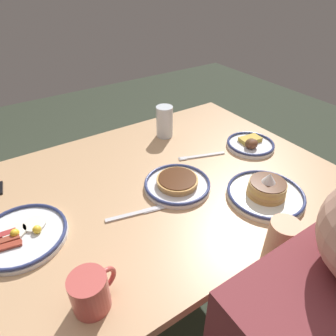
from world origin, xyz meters
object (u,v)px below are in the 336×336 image
plate_far_side (251,144)px  butter_knife (138,213)px  coffee_mug (91,292)px  fork_near (201,156)px  plate_near_main (22,235)px  plate_far_companion (266,192)px  plate_center_pancakes (177,184)px  drinking_glass (165,123)px

plate_far_side → butter_knife: 0.60m
coffee_mug → fork_near: bearing=-149.5°
plate_near_main → coffee_mug: size_ratio=2.13×
plate_near_main → plate_far_companion: bearing=160.2°
plate_center_pancakes → fork_near: 0.22m
plate_near_main → fork_near: (-0.70, -0.06, -0.01)m
plate_near_main → plate_center_pancakes: plate_center_pancakes is taller
butter_knife → plate_near_main: bearing=-16.0°
plate_near_main → butter_knife: size_ratio=1.21×
plate_near_main → fork_near: 0.70m
plate_near_main → drinking_glass: 0.73m
plate_near_main → plate_far_companion: 0.76m
plate_near_main → plate_far_companion: plate_far_companion is taller
plate_far_side → plate_center_pancakes: bearing=6.9°
plate_far_side → fork_near: 0.23m
plate_near_main → butter_knife: bearing=164.0°
plate_near_main → coffee_mug: bearing=107.4°
drinking_glass → fork_near: 0.24m
plate_near_main → plate_far_companion: size_ratio=0.98×
plate_near_main → plate_center_pancakes: (-0.50, 0.05, 0.00)m
plate_far_side → butter_knife: size_ratio=0.96×
plate_far_side → fork_near: bearing=-14.9°
plate_far_companion → plate_far_side: bearing=-127.6°
plate_far_companion → butter_knife: size_ratio=1.23×
fork_near → butter_knife: same height
plate_far_companion → butter_knife: 0.43m
plate_center_pancakes → plate_far_side: (-0.41, -0.05, 0.00)m
plate_near_main → plate_center_pancakes: bearing=174.0°
drinking_glass → plate_far_side: bearing=130.6°
butter_knife → plate_far_companion: bearing=157.2°
plate_near_main → drinking_glass: bearing=-156.9°
plate_far_companion → drinking_glass: bearing=-84.8°
plate_far_side → fork_near: size_ratio=1.05×
fork_near → butter_knife: bearing=21.8°
plate_center_pancakes → butter_knife: 0.18m
plate_near_main → coffee_mug: 0.32m
plate_far_companion → coffee_mug: (0.62, 0.04, 0.03)m
fork_near → plate_far_companion: bearing=93.6°
plate_center_pancakes → coffee_mug: (0.41, 0.25, 0.03)m
coffee_mug → fork_near: coffee_mug is taller
plate_center_pancakes → fork_near: size_ratio=1.22×
fork_near → plate_far_side: bearing=165.1°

